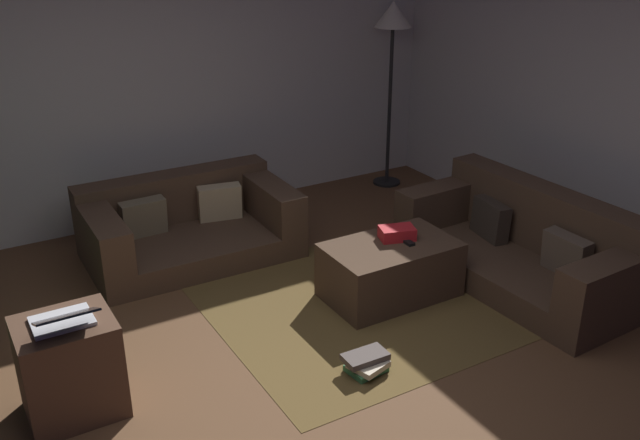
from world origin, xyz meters
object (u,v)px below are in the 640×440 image
at_px(couch_right, 525,246).
at_px(side_table, 70,368).
at_px(tv_remote, 406,241).
at_px(couch_left, 187,225).
at_px(gift_box, 397,233).
at_px(corner_lamp, 393,30).
at_px(book_stack, 366,363).
at_px(ottoman, 390,270).
at_px(laptop, 64,319).

relative_size(couch_right, side_table, 3.27).
bearing_deg(tv_remote, couch_left, 128.13).
bearing_deg(couch_left, side_table, 52.23).
xyz_separation_m(gift_box, corner_lamp, (1.27, 1.89, 1.11)).
xyz_separation_m(side_table, corner_lamp, (3.66, 2.12, 1.28)).
height_order(couch_left, book_stack, couch_left).
bearing_deg(side_table, corner_lamp, 30.01).
xyz_separation_m(gift_box, tv_remote, (0.02, -0.08, -0.03)).
xyz_separation_m(couch_right, tv_remote, (-0.93, 0.27, 0.16)).
height_order(tv_remote, book_stack, tv_remote).
distance_m(couch_right, book_stack, 1.77).
distance_m(couch_right, tv_remote, 0.98).
relative_size(side_table, corner_lamp, 0.32).
bearing_deg(gift_box, side_table, -174.52).
xyz_separation_m(couch_left, tv_remote, (1.13, -1.48, 0.18)).
bearing_deg(gift_box, tv_remote, -75.22).
xyz_separation_m(couch_left, ottoman, (1.02, -1.45, -0.04)).
relative_size(gift_box, corner_lamp, 0.14).
bearing_deg(corner_lamp, couch_right, -98.07).
bearing_deg(laptop, corner_lamp, 30.77).
relative_size(gift_box, tv_remote, 1.57).
bearing_deg(couch_left, laptop, 53.33).
relative_size(ottoman, tv_remote, 5.93).
relative_size(tv_remote, side_table, 0.27).
bearing_deg(ottoman, couch_right, -16.18).
bearing_deg(tv_remote, ottoman, 166.29).
relative_size(couch_right, gift_box, 7.61).
height_order(couch_left, side_table, couch_left).
relative_size(ottoman, book_stack, 3.39).
distance_m(couch_left, tv_remote, 1.87).
bearing_deg(gift_box, ottoman, -148.54).
xyz_separation_m(tv_remote, side_table, (-2.42, -0.15, -0.14)).
bearing_deg(corner_lamp, book_stack, -127.53).
distance_m(couch_left, ottoman, 1.77).
distance_m(couch_left, laptop, 2.16).
height_order(gift_box, laptop, laptop).
xyz_separation_m(tv_remote, corner_lamp, (1.25, 1.97, 1.14)).
height_order(book_stack, corner_lamp, corner_lamp).
distance_m(tv_remote, book_stack, 1.10).
relative_size(couch_right, book_stack, 6.83).
bearing_deg(couch_left, tv_remote, 128.10).
xyz_separation_m(couch_right, corner_lamp, (0.32, 2.24, 1.30)).
xyz_separation_m(couch_left, side_table, (-1.29, -1.62, 0.05)).
height_order(gift_box, corner_lamp, corner_lamp).
bearing_deg(side_table, book_stack, -17.95).
height_order(gift_box, tv_remote, gift_box).
xyz_separation_m(couch_right, gift_box, (-0.95, 0.35, 0.19)).
xyz_separation_m(tv_remote, laptop, (-2.42, -0.21, 0.21)).
bearing_deg(side_table, gift_box, 5.48).
height_order(couch_right, corner_lamp, corner_lamp).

